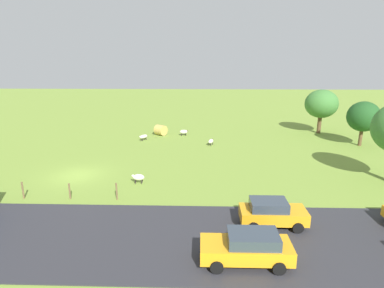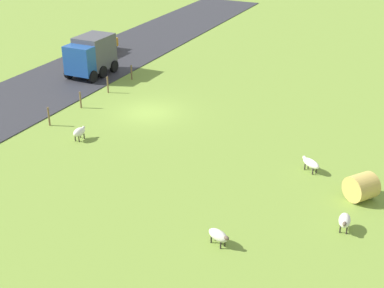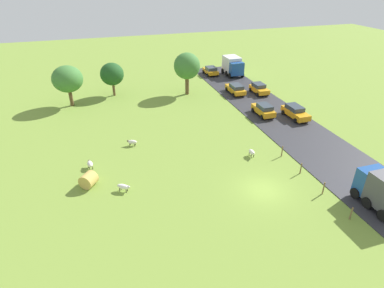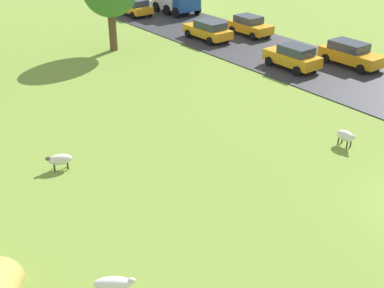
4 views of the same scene
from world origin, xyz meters
TOP-DOWN VIEW (x-y plane):
  - sheep_0 at (-10.26, 11.96)m, footprint 1.19×0.84m
  - sheep_2 at (1.62, 5.71)m, footprint 0.53×1.05m
  - sheep_3 at (-12.22, 3.66)m, footprint 1.24×1.05m
  - car_0 at (11.75, 23.23)m, footprint 2.01×3.82m
  - car_1 at (8.10, 24.25)m, footprint 2.04×4.39m
  - car_2 at (8.13, 15.11)m, footprint 1.94×3.96m
  - car_4 at (11.81, 13.14)m, footprint 2.03×4.50m
  - car_5 at (7.94, 35.32)m, footprint 2.15×3.88m

SIDE VIEW (x-z plane):
  - sheep_0 at x=-10.26m, z-range 0.12..0.84m
  - sheep_3 at x=-12.22m, z-range 0.14..0.87m
  - sheep_2 at x=1.62m, z-range 0.13..0.92m
  - car_5 at x=7.94m, z-range 0.09..1.62m
  - car_1 at x=8.10m, z-range 0.09..1.64m
  - car_0 at x=11.75m, z-range 0.09..1.66m
  - car_2 at x=8.13m, z-range 0.09..1.71m
  - car_4 at x=11.81m, z-range 0.09..1.71m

